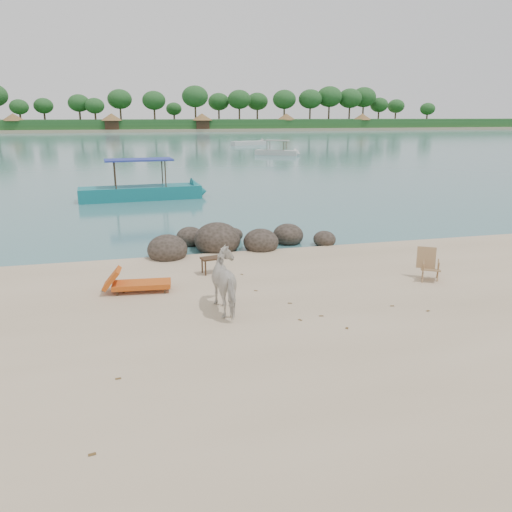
{
  "coord_description": "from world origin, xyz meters",
  "views": [
    {
      "loc": [
        -2.6,
        -9.34,
        4.31
      ],
      "look_at": [
        0.2,
        2.0,
        1.0
      ],
      "focal_mm": 35.0,
      "sensor_mm": 36.0,
      "label": 1
    }
  ],
  "objects_px": {
    "cow": "(229,283)",
    "lounge_chair": "(142,282)",
    "boulders": "(227,242)",
    "deck_chair": "(431,266)",
    "boat_near": "(139,166)",
    "side_table": "(212,266)"
  },
  "relations": [
    {
      "from": "cow",
      "to": "lounge_chair",
      "type": "xyz_separation_m",
      "value": [
        -1.91,
        1.75,
        -0.41
      ]
    },
    {
      "from": "boulders",
      "to": "deck_chair",
      "type": "xyz_separation_m",
      "value": [
        4.64,
        -4.71,
        0.2
      ]
    },
    {
      "from": "lounge_chair",
      "to": "boat_near",
      "type": "xyz_separation_m",
      "value": [
        0.32,
        15.04,
        1.45
      ]
    },
    {
      "from": "boulders",
      "to": "boat_near",
      "type": "xyz_separation_m",
      "value": [
        -2.57,
        11.29,
        1.5
      ]
    },
    {
      "from": "lounge_chair",
      "to": "boat_near",
      "type": "distance_m",
      "value": 15.12
    },
    {
      "from": "lounge_chair",
      "to": "boat_near",
      "type": "relative_size",
      "value": 0.25
    },
    {
      "from": "boulders",
      "to": "cow",
      "type": "distance_m",
      "value": 5.62
    },
    {
      "from": "cow",
      "to": "lounge_chair",
      "type": "relative_size",
      "value": 0.9
    },
    {
      "from": "cow",
      "to": "boat_near",
      "type": "distance_m",
      "value": 16.9
    },
    {
      "from": "boulders",
      "to": "lounge_chair",
      "type": "bearing_deg",
      "value": -127.6
    },
    {
      "from": "boulders",
      "to": "side_table",
      "type": "distance_m",
      "value": 2.86
    },
    {
      "from": "cow",
      "to": "deck_chair",
      "type": "relative_size",
      "value": 1.89
    },
    {
      "from": "boulders",
      "to": "cow",
      "type": "relative_size",
      "value": 4.0
    },
    {
      "from": "deck_chair",
      "to": "boat_near",
      "type": "distance_m",
      "value": 17.6
    },
    {
      "from": "cow",
      "to": "side_table",
      "type": "relative_size",
      "value": 2.83
    },
    {
      "from": "side_table",
      "to": "boat_near",
      "type": "bearing_deg",
      "value": 84.88
    },
    {
      "from": "boulders",
      "to": "boat_near",
      "type": "bearing_deg",
      "value": 102.82
    },
    {
      "from": "deck_chair",
      "to": "side_table",
      "type": "bearing_deg",
      "value": -168.92
    },
    {
      "from": "cow",
      "to": "deck_chair",
      "type": "distance_m",
      "value": 5.69
    },
    {
      "from": "side_table",
      "to": "lounge_chair",
      "type": "xyz_separation_m",
      "value": [
        -1.94,
        -1.06,
        0.04
      ]
    },
    {
      "from": "cow",
      "to": "side_table",
      "type": "xyz_separation_m",
      "value": [
        0.03,
        2.81,
        -0.45
      ]
    },
    {
      "from": "cow",
      "to": "boat_near",
      "type": "xyz_separation_m",
      "value": [
        -1.58,
        16.8,
        1.05
      ]
    }
  ]
}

